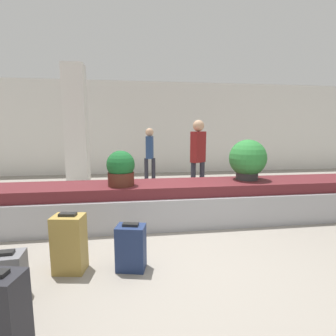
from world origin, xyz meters
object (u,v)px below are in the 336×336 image
Objects in this scene: suitcase_1 at (5,278)px; traveler_0 at (150,152)px; pillar at (76,128)px; traveler_1 at (198,152)px; potted_plant_1 at (248,160)px; suitcase_0 at (69,243)px; potted_plant_0 at (121,169)px; suitcase_2 at (131,247)px.

traveler_0 is (1.69, 4.83, 0.71)m from suitcase_1.
pillar is 3.32m from traveler_1.
potted_plant_1 is (3.44, -2.83, -0.56)m from pillar.
traveler_0 reaches higher than potted_plant_1.
traveler_1 is at bearing -29.49° from pillar.
potted_plant_0 is at bearing 77.17° from suitcase_0.
suitcase_1 is at bearing -147.65° from suitcase_2.
pillar is at bearing 115.69° from traveler_1.
potted_plant_0 is (0.53, 1.30, 0.62)m from suitcase_0.
suitcase_2 is 2.71m from potted_plant_1.
suitcase_0 is 0.38× the size of traveler_1.
potted_plant_1 reaches higher than suitcase_2.
traveler_1 is (-0.59, 1.21, 0.03)m from potted_plant_1.
suitcase_2 is 0.76× the size of potted_plant_1.
pillar is 2.02m from traveler_0.
suitcase_2 is 3.25m from traveler_1.
pillar is 6.60× the size of suitcase_1.
traveler_1 is (1.63, 1.41, 0.12)m from potted_plant_0.
pillar reaches higher than suitcase_1.
pillar reaches higher than traveler_0.
potted_plant_1 is (2.74, 1.50, 0.71)m from suitcase_0.
traveler_0 is (1.22, 4.37, 0.62)m from suitcase_0.
suitcase_1 is at bearing -119.68° from potted_plant_0.
suitcase_1 is at bearing -164.47° from traveler_1.
suitcase_1 is 0.27× the size of traveler_1.
potted_plant_0 is at bearing 56.55° from suitcase_1.
suitcase_2 is at bearing -72.69° from pillar.
traveler_0 is 0.90× the size of traveler_1.
traveler_1 is (0.94, -1.66, 0.12)m from traveler_0.
suitcase_1 is 0.68× the size of potted_plant_1.
traveler_0 reaches higher than potted_plant_0.
traveler_0 is at bearing 117.95° from potted_plant_1.
traveler_1 is (1.49, 2.77, 0.81)m from suitcase_2.
potted_plant_1 is at bearing -140.80° from traveler_0.
suitcase_1 is at bearing -148.65° from potted_plant_1.
traveler_1 is at bearing 74.81° from suitcase_2.
pillar is 4.77× the size of suitcase_0.
pillar is 3.33m from potted_plant_0.
traveler_0 is 1.91m from traveler_1.
traveler_0 is (0.55, 4.43, 0.69)m from suitcase_2.
pillar is 1.81× the size of traveler_1.
potted_plant_1 is 1.35m from traveler_1.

